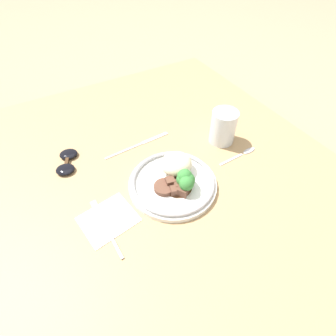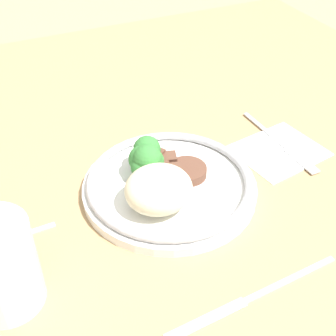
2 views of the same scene
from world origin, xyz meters
The scene contains 9 objects.
ground_plane centered at (0.00, 0.00, 0.00)m, with size 8.00×8.00×0.00m, color #998466.
dining_table centered at (0.00, 0.00, 0.02)m, with size 1.13×1.28×0.03m.
napkin centered at (-0.15, -0.03, 0.03)m, with size 0.15×0.13×0.00m.
plate centered at (0.06, -0.02, 0.05)m, with size 0.25×0.25×0.07m.
juice_glass centered at (0.29, 0.07, 0.08)m, with size 0.08×0.08×0.11m.
fork centered at (-0.16, -0.04, 0.03)m, with size 0.02×0.19×0.00m.
knife centered at (0.04, 0.19, 0.03)m, with size 0.23×0.02×0.00m.
spoon centered at (0.32, -0.02, 0.03)m, with size 0.14×0.02×0.01m.
sunglasses centered at (-0.19, 0.22, 0.04)m, with size 0.10×0.13×0.02m.
Camera 1 is at (-0.20, -0.42, 0.61)m, focal length 28.00 mm.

